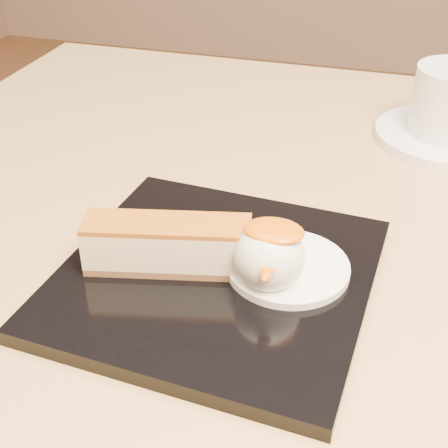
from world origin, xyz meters
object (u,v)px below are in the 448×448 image
(ice_cream_scoop, at_px, (269,256))
(saucer, at_px, (447,136))
(table, at_px, (252,351))
(dessert_plate, at_px, (216,277))
(cheesecake, at_px, (168,245))

(ice_cream_scoop, xyz_separation_m, saucer, (0.12, 0.31, -0.03))
(table, bearing_deg, ice_cream_scoop, -71.76)
(dessert_plate, distance_m, ice_cream_scoop, 0.05)
(dessert_plate, height_order, saucer, dessert_plate)
(ice_cream_scoop, bearing_deg, dessert_plate, 172.87)
(table, distance_m, cheesecake, 0.21)
(saucer, bearing_deg, cheesecake, -122.96)
(saucer, bearing_deg, ice_cream_scoop, -111.98)
(table, relative_size, ice_cream_scoop, 16.23)
(cheesecake, xyz_separation_m, ice_cream_scoop, (0.08, 0.00, 0.01))
(table, height_order, ice_cream_scoop, ice_cream_scoop)
(dessert_plate, relative_size, ice_cream_scoop, 4.46)
(table, relative_size, saucer, 5.33)
(ice_cream_scoop, bearing_deg, cheesecake, 180.00)
(cheesecake, bearing_deg, table, 53.04)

